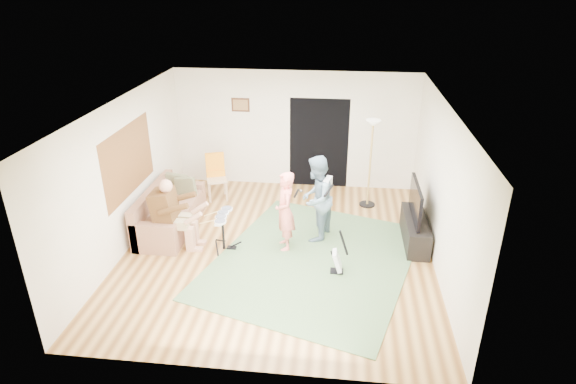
{
  "coord_description": "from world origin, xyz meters",
  "views": [
    {
      "loc": [
        1.04,
        -7.54,
        4.64
      ],
      "look_at": [
        0.14,
        0.3,
        1.02
      ],
      "focal_mm": 30.0,
      "sensor_mm": 36.0,
      "label": 1
    }
  ],
  "objects_px": {
    "dining_chair": "(217,183)",
    "television": "(416,201)",
    "drum_kit": "(223,233)",
    "singer": "(285,211)",
    "tv_cabinet": "(415,230)",
    "torchiere_lamp": "(371,148)",
    "guitarist": "(316,199)",
    "guitar_spare": "(338,261)",
    "sofa": "(167,215)"
  },
  "relations": [
    {
      "from": "sofa",
      "to": "guitarist",
      "type": "height_order",
      "value": "guitarist"
    },
    {
      "from": "drum_kit",
      "to": "torchiere_lamp",
      "type": "distance_m",
      "value": 3.57
    },
    {
      "from": "torchiere_lamp",
      "to": "dining_chair",
      "type": "xyz_separation_m",
      "value": [
        -3.33,
        0.0,
        -0.95
      ]
    },
    {
      "from": "guitarist",
      "to": "torchiere_lamp",
      "type": "xyz_separation_m",
      "value": [
        1.04,
        1.55,
        0.49
      ]
    },
    {
      "from": "guitarist",
      "to": "television",
      "type": "bearing_deg",
      "value": 107.47
    },
    {
      "from": "singer",
      "to": "guitarist",
      "type": "height_order",
      "value": "guitarist"
    },
    {
      "from": "drum_kit",
      "to": "singer",
      "type": "distance_m",
      "value": 1.21
    },
    {
      "from": "drum_kit",
      "to": "guitar_spare",
      "type": "xyz_separation_m",
      "value": [
        2.09,
        -0.54,
        -0.09
      ]
    },
    {
      "from": "dining_chair",
      "to": "television",
      "type": "distance_m",
      "value": 4.39
    },
    {
      "from": "guitarist",
      "to": "tv_cabinet",
      "type": "distance_m",
      "value": 1.94
    },
    {
      "from": "tv_cabinet",
      "to": "torchiere_lamp",
      "type": "bearing_deg",
      "value": 118.45
    },
    {
      "from": "guitarist",
      "to": "dining_chair",
      "type": "distance_m",
      "value": 2.8
    },
    {
      "from": "drum_kit",
      "to": "singer",
      "type": "relative_size",
      "value": 0.49
    },
    {
      "from": "drum_kit",
      "to": "television",
      "type": "bearing_deg",
      "value": 10.41
    },
    {
      "from": "drum_kit",
      "to": "singer",
      "type": "height_order",
      "value": "singer"
    },
    {
      "from": "singer",
      "to": "torchiere_lamp",
      "type": "xyz_separation_m",
      "value": [
        1.57,
        1.97,
        0.57
      ]
    },
    {
      "from": "guitar_spare",
      "to": "singer",
      "type": "bearing_deg",
      "value": 143.85
    },
    {
      "from": "singer",
      "to": "guitar_spare",
      "type": "relative_size",
      "value": 1.84
    },
    {
      "from": "sofa",
      "to": "tv_cabinet",
      "type": "height_order",
      "value": "sofa"
    },
    {
      "from": "guitarist",
      "to": "torchiere_lamp",
      "type": "height_order",
      "value": "torchiere_lamp"
    },
    {
      "from": "tv_cabinet",
      "to": "singer",
      "type": "bearing_deg",
      "value": -169.05
    },
    {
      "from": "guitar_spare",
      "to": "torchiere_lamp",
      "type": "height_order",
      "value": "torchiere_lamp"
    },
    {
      "from": "guitarist",
      "to": "torchiere_lamp",
      "type": "distance_m",
      "value": 1.93
    },
    {
      "from": "drum_kit",
      "to": "guitar_spare",
      "type": "relative_size",
      "value": 0.9
    },
    {
      "from": "singer",
      "to": "guitar_spare",
      "type": "xyz_separation_m",
      "value": [
        0.97,
        -0.71,
        -0.51
      ]
    },
    {
      "from": "torchiere_lamp",
      "to": "tv_cabinet",
      "type": "bearing_deg",
      "value": -61.55
    },
    {
      "from": "guitar_spare",
      "to": "television",
      "type": "distance_m",
      "value": 1.9
    },
    {
      "from": "television",
      "to": "dining_chair",
      "type": "bearing_deg",
      "value": 159.79
    },
    {
      "from": "guitarist",
      "to": "guitar_spare",
      "type": "distance_m",
      "value": 1.35
    },
    {
      "from": "guitar_spare",
      "to": "torchiere_lamp",
      "type": "bearing_deg",
      "value": 77.47
    },
    {
      "from": "sofa",
      "to": "guitarist",
      "type": "distance_m",
      "value": 2.99
    },
    {
      "from": "singer",
      "to": "television",
      "type": "bearing_deg",
      "value": 85.1
    },
    {
      "from": "dining_chair",
      "to": "singer",
      "type": "bearing_deg",
      "value": -68.73
    },
    {
      "from": "sofa",
      "to": "guitar_spare",
      "type": "height_order",
      "value": "sofa"
    },
    {
      "from": "tv_cabinet",
      "to": "television",
      "type": "height_order",
      "value": "television"
    },
    {
      "from": "guitar_spare",
      "to": "torchiere_lamp",
      "type": "xyz_separation_m",
      "value": [
        0.6,
        2.68,
        1.08
      ]
    },
    {
      "from": "guitar_spare",
      "to": "television",
      "type": "relative_size",
      "value": 0.68
    },
    {
      "from": "torchiere_lamp",
      "to": "dining_chair",
      "type": "bearing_deg",
      "value": 180.0
    },
    {
      "from": "sofa",
      "to": "singer",
      "type": "bearing_deg",
      "value": -11.22
    },
    {
      "from": "guitar_spare",
      "to": "torchiere_lamp",
      "type": "relative_size",
      "value": 0.42
    },
    {
      "from": "drum_kit",
      "to": "tv_cabinet",
      "type": "xyz_separation_m",
      "value": [
        3.5,
        0.63,
        -0.07
      ]
    },
    {
      "from": "guitar_spare",
      "to": "guitarist",
      "type": "bearing_deg",
      "value": 111.39
    },
    {
      "from": "drum_kit",
      "to": "singer",
      "type": "bearing_deg",
      "value": 8.79
    },
    {
      "from": "television",
      "to": "tv_cabinet",
      "type": "bearing_deg",
      "value": 0.0
    },
    {
      "from": "guitarist",
      "to": "torchiere_lamp",
      "type": "bearing_deg",
      "value": 162.31
    },
    {
      "from": "dining_chair",
      "to": "television",
      "type": "bearing_deg",
      "value": -40.7
    },
    {
      "from": "guitarist",
      "to": "television",
      "type": "distance_m",
      "value": 1.81
    },
    {
      "from": "sofa",
      "to": "tv_cabinet",
      "type": "xyz_separation_m",
      "value": [
        4.79,
        -0.02,
        -0.03
      ]
    },
    {
      "from": "guitar_spare",
      "to": "dining_chair",
      "type": "relative_size",
      "value": 0.8
    },
    {
      "from": "sofa",
      "to": "tv_cabinet",
      "type": "distance_m",
      "value": 4.79
    }
  ]
}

